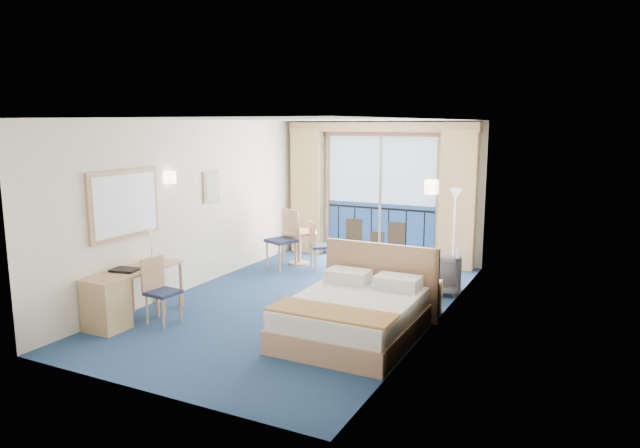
{
  "coord_description": "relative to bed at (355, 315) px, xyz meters",
  "views": [
    {
      "loc": [
        3.89,
        -7.24,
        2.64
      ],
      "look_at": [
        0.18,
        0.2,
        1.18
      ],
      "focal_mm": 32.0,
      "sensor_mm": 36.0,
      "label": 1
    }
  ],
  "objects": [
    {
      "name": "mirror",
      "position": [
        -3.2,
        -0.56,
        1.26
      ],
      "size": [
        0.05,
        1.25,
        0.95
      ],
      "color": "tan",
      "rests_on": "room_walls"
    },
    {
      "name": "table_chair_a",
      "position": [
        -1.94,
        2.81,
        0.21
      ],
      "size": [
        0.54,
        0.54,
        0.89
      ],
      "rotation": [
        0.0,
        0.0,
        2.27
      ],
      "color": "#1E2646",
      "rests_on": "ground"
    },
    {
      "name": "sconce_left",
      "position": [
        -3.17,
        0.34,
        1.56
      ],
      "size": [
        0.18,
        0.18,
        0.18
      ],
      "primitive_type": "cylinder",
      "color": "#FDEDB1",
      "rests_on": "room_walls"
    },
    {
      "name": "curtain_right",
      "position": [
        0.32,
        4.01,
        0.99
      ],
      "size": [
        0.65,
        0.22,
        2.55
      ],
      "primitive_type": "cube",
      "color": "tan",
      "rests_on": "room_walls"
    },
    {
      "name": "floor",
      "position": [
        -1.23,
        0.94,
        -0.29
      ],
      "size": [
        6.5,
        6.5,
        0.0
      ],
      "primitive_type": "plane",
      "color": "navy",
      "rests_on": "ground"
    },
    {
      "name": "folder",
      "position": [
        -3.01,
        -0.82,
        0.42
      ],
      "size": [
        0.39,
        0.32,
        0.03
      ],
      "primitive_type": "cube",
      "rotation": [
        0.0,
        0.0,
        0.19
      ],
      "color": "black",
      "rests_on": "desk"
    },
    {
      "name": "pelmet",
      "position": [
        -1.23,
        4.04,
        2.29
      ],
      "size": [
        3.8,
        0.25,
        0.18
      ],
      "primitive_type": "cube",
      "color": "tan",
      "rests_on": "room_walls"
    },
    {
      "name": "phone",
      "position": [
        0.58,
        1.26,
        0.23
      ],
      "size": [
        0.18,
        0.15,
        0.07
      ],
      "primitive_type": "cube",
      "rotation": [
        0.0,
        0.0,
        0.22
      ],
      "color": "beige",
      "rests_on": "nightstand"
    },
    {
      "name": "wall_print",
      "position": [
        -3.2,
        1.39,
        1.31
      ],
      "size": [
        0.04,
        0.42,
        0.52
      ],
      "color": "tan",
      "rests_on": "room_walls"
    },
    {
      "name": "nightstand",
      "position": [
        0.56,
        1.23,
        -0.05
      ],
      "size": [
        0.37,
        0.35,
        0.49
      ],
      "primitive_type": "cube",
      "color": "tan",
      "rests_on": "ground"
    },
    {
      "name": "desk",
      "position": [
        -2.97,
        -1.1,
        0.09
      ],
      "size": [
        0.51,
        1.47,
        0.69
      ],
      "color": "tan",
      "rests_on": "ground"
    },
    {
      "name": "bed",
      "position": [
        0.0,
        0.0,
        0.0
      ],
      "size": [
        1.64,
        1.94,
        1.03
      ],
      "color": "tan",
      "rests_on": "ground"
    },
    {
      "name": "curtain_left",
      "position": [
        -2.78,
        4.01,
        0.99
      ],
      "size": [
        0.65,
        0.22,
        2.55
      ],
      "primitive_type": "cube",
      "color": "tan",
      "rests_on": "room_walls"
    },
    {
      "name": "room_walls",
      "position": [
        -1.23,
        0.94,
        1.49
      ],
      "size": [
        4.04,
        6.54,
        2.72
      ],
      "color": "silver",
      "rests_on": "ground"
    },
    {
      "name": "balcony_door",
      "position": [
        -1.24,
        4.15,
        0.85
      ],
      "size": [
        2.36,
        0.03,
        2.52
      ],
      "color": "navy",
      "rests_on": "room_walls"
    },
    {
      "name": "sconce_right",
      "position": [
        0.71,
        0.79,
        1.56
      ],
      "size": [
        0.18,
        0.18,
        0.18
      ],
      "primitive_type": "cylinder",
      "color": "#FDEDB1",
      "rests_on": "room_walls"
    },
    {
      "name": "armchair",
      "position": [
        0.4,
        2.36,
        0.05
      ],
      "size": [
        0.89,
        0.91,
        0.67
      ],
      "primitive_type": "imported",
      "rotation": [
        0.0,
        0.0,
        3.43
      ],
      "color": "#464A56",
      "rests_on": "ground"
    },
    {
      "name": "floor_lamp",
      "position": [
        0.44,
        3.29,
        0.89
      ],
      "size": [
        0.22,
        0.22,
        1.56
      ],
      "color": "silver",
      "rests_on": "ground"
    },
    {
      "name": "desk_lamp",
      "position": [
        -3.06,
        -0.25,
        0.77
      ],
      "size": [
        0.13,
        0.13,
        0.49
      ],
      "color": "silver",
      "rests_on": "desk"
    },
    {
      "name": "round_table",
      "position": [
        -2.44,
        3.03,
        0.19
      ],
      "size": [
        0.7,
        0.7,
        0.63
      ],
      "color": "tan",
      "rests_on": "ground"
    },
    {
      "name": "desk_chair",
      "position": [
        -2.55,
        -0.69,
        0.21
      ],
      "size": [
        0.42,
        0.41,
        0.89
      ],
      "rotation": [
        0.0,
        0.0,
        1.48
      ],
      "color": "#1E2646",
      "rests_on": "ground"
    },
    {
      "name": "table_chair_b",
      "position": [
        -2.53,
        2.66,
        0.32
      ],
      "size": [
        0.61,
        0.61,
        1.08
      ],
      "rotation": [
        0.0,
        0.0,
        -0.38
      ],
      "color": "#1E2646",
      "rests_on": "ground"
    }
  ]
}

